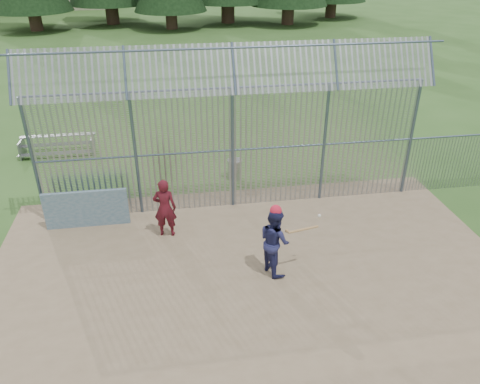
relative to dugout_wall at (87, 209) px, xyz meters
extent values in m
plane|color=#2D511E|center=(4.60, -2.90, -0.62)|extent=(120.00, 120.00, 0.00)
cube|color=#756047|center=(4.60, -3.40, -0.61)|extent=(14.00, 10.00, 0.02)
cube|color=#38566B|center=(0.00, 0.00, 0.00)|extent=(2.50, 0.12, 1.20)
imported|color=#21234E|center=(5.17, -3.05, 0.34)|extent=(0.98, 1.10, 1.87)
imported|color=maroon|center=(2.38, -0.86, 0.32)|extent=(0.73, 0.54, 1.84)
imported|color=slate|center=(6.69, 13.92, -0.23)|extent=(0.49, 0.39, 0.78)
sphere|color=red|center=(5.17, -3.05, 1.25)|extent=(0.30, 0.30, 0.30)
cylinder|color=#AA7F4C|center=(5.87, -3.20, 0.72)|extent=(0.85, 0.24, 0.07)
sphere|color=#AA7F4C|center=(5.44, -3.20, 0.72)|extent=(0.09, 0.09, 0.09)
sphere|color=white|center=(6.34, -3.00, 0.97)|extent=(0.09, 0.09, 0.09)
cylinder|color=gray|center=(4.95, 2.58, -0.27)|extent=(0.52, 0.52, 0.70)
cylinder|color=#9EA0A5|center=(4.95, 2.58, 0.10)|extent=(0.56, 0.56, 0.05)
sphere|color=#9EA0A5|center=(4.95, 2.58, 0.15)|extent=(0.10, 0.10, 0.10)
cube|color=gray|center=(-1.92, 5.50, -0.42)|extent=(3.00, 0.25, 0.05)
cube|color=slate|center=(-1.92, 5.85, -0.17)|extent=(3.00, 0.25, 0.05)
cube|color=slate|center=(-1.92, 6.20, 0.08)|extent=(3.00, 0.25, 0.05)
cube|color=slate|center=(-3.32, 5.85, -0.27)|extent=(0.06, 0.90, 0.70)
cube|color=gray|center=(-0.52, 5.85, -0.27)|extent=(0.06, 0.90, 0.70)
cylinder|color=#47566B|center=(-1.40, 0.60, 1.38)|extent=(0.10, 0.10, 4.00)
cylinder|color=#47566B|center=(1.60, 0.60, 1.38)|extent=(0.10, 0.10, 4.00)
cylinder|color=#47566B|center=(4.60, 0.60, 1.38)|extent=(0.10, 0.10, 4.00)
cylinder|color=#47566B|center=(7.60, 0.60, 1.38)|extent=(0.10, 0.10, 4.00)
cylinder|color=#47566B|center=(10.60, 0.60, 1.38)|extent=(0.10, 0.10, 4.00)
cylinder|color=#47566B|center=(4.60, 0.60, 3.38)|extent=(12.00, 0.07, 0.07)
cylinder|color=#47566B|center=(4.60, 0.60, 1.38)|extent=(12.00, 0.06, 0.06)
cube|color=gray|center=(4.60, 0.60, 1.38)|extent=(12.00, 0.02, 4.00)
cube|color=gray|center=(4.60, 0.23, 4.03)|extent=(12.00, 0.77, 1.31)
cylinder|color=#47566B|center=(10.60, 0.60, 0.38)|extent=(0.08, 0.08, 2.00)
cylinder|color=#332319|center=(-9.40, 37.10, 0.91)|extent=(1.19, 1.19, 3.06)
cylinder|color=#332319|center=(-2.40, 40.10, 1.09)|extent=(1.33, 1.33, 3.42)
cylinder|color=#332319|center=(3.60, 36.10, 0.82)|extent=(1.12, 1.12, 2.88)
cylinder|color=#332319|center=(9.60, 39.10, 1.18)|extent=(1.40, 1.40, 3.60)
cylinder|color=#332319|center=(15.60, 37.10, 1.00)|extent=(1.26, 1.26, 3.24)
cylinder|color=#332319|center=(21.60, 41.10, 0.91)|extent=(1.19, 1.19, 3.06)
camera|label=1|loc=(2.72, -12.85, 7.25)|focal=35.00mm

